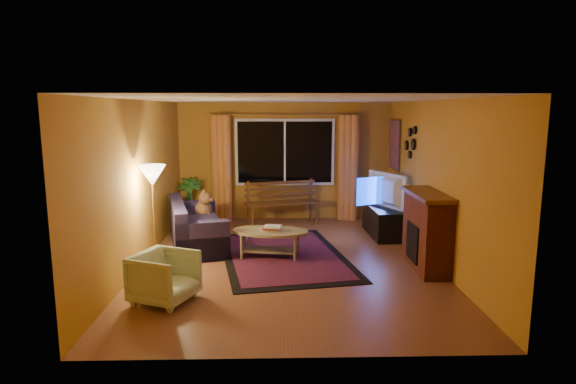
{
  "coord_description": "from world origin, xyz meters",
  "views": [
    {
      "loc": [
        -0.2,
        -7.28,
        2.37
      ],
      "look_at": [
        0.0,
        0.3,
        1.05
      ],
      "focal_mm": 30.0,
      "sensor_mm": 36.0,
      "label": 1
    }
  ],
  "objects_px": {
    "sofa": "(197,224)",
    "coffee_table": "(270,244)",
    "bench": "(283,213)",
    "armchair": "(164,275)",
    "tv_console": "(381,221)",
    "floor_lamp": "(154,217)"
  },
  "relations": [
    {
      "from": "bench",
      "to": "armchair",
      "type": "xyz_separation_m",
      "value": [
        -1.52,
        -4.03,
        0.12
      ]
    },
    {
      "from": "coffee_table",
      "to": "tv_console",
      "type": "distance_m",
      "value": 2.46
    },
    {
      "from": "bench",
      "to": "tv_console",
      "type": "distance_m",
      "value": 2.07
    },
    {
      "from": "bench",
      "to": "floor_lamp",
      "type": "bearing_deg",
      "value": -140.71
    },
    {
      "from": "sofa",
      "to": "coffee_table",
      "type": "relative_size",
      "value": 1.6
    },
    {
      "from": "sofa",
      "to": "tv_console",
      "type": "bearing_deg",
      "value": -3.75
    },
    {
      "from": "bench",
      "to": "floor_lamp",
      "type": "xyz_separation_m",
      "value": [
        -1.94,
        -2.73,
        0.56
      ]
    },
    {
      "from": "floor_lamp",
      "to": "armchair",
      "type": "bearing_deg",
      "value": -71.79
    },
    {
      "from": "sofa",
      "to": "coffee_table",
      "type": "height_order",
      "value": "sofa"
    },
    {
      "from": "armchair",
      "to": "tv_console",
      "type": "bearing_deg",
      "value": -24.3
    },
    {
      "from": "bench",
      "to": "coffee_table",
      "type": "relative_size",
      "value": 1.23
    },
    {
      "from": "bench",
      "to": "armchair",
      "type": "height_order",
      "value": "armchair"
    },
    {
      "from": "sofa",
      "to": "tv_console",
      "type": "height_order",
      "value": "sofa"
    },
    {
      "from": "sofa",
      "to": "coffee_table",
      "type": "bearing_deg",
      "value": -42.56
    },
    {
      "from": "bench",
      "to": "floor_lamp",
      "type": "height_order",
      "value": "floor_lamp"
    },
    {
      "from": "sofa",
      "to": "tv_console",
      "type": "xyz_separation_m",
      "value": [
        3.36,
        0.64,
        -0.13
      ]
    },
    {
      "from": "floor_lamp",
      "to": "coffee_table",
      "type": "bearing_deg",
      "value": 15.84
    },
    {
      "from": "bench",
      "to": "tv_console",
      "type": "bearing_deg",
      "value": -41.77
    },
    {
      "from": "bench",
      "to": "floor_lamp",
      "type": "distance_m",
      "value": 3.4
    },
    {
      "from": "floor_lamp",
      "to": "tv_console",
      "type": "relative_size",
      "value": 1.21
    },
    {
      "from": "bench",
      "to": "coffee_table",
      "type": "xyz_separation_m",
      "value": [
        -0.23,
        -2.24,
        -0.0
      ]
    },
    {
      "from": "armchair",
      "to": "coffee_table",
      "type": "bearing_deg",
      "value": -12.76
    }
  ]
}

